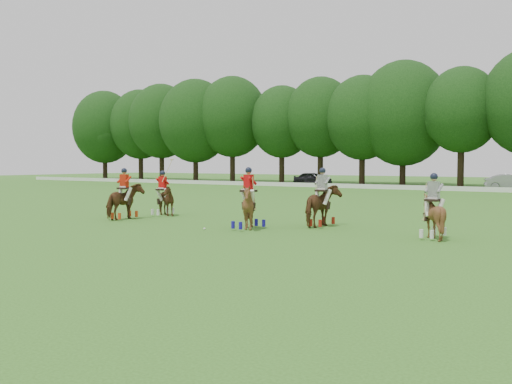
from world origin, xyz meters
The scene contains 11 objects.
ground centered at (0.00, 0.00, 0.00)m, with size 180.00×180.00×0.00m, color #34651C.
tree_line centered at (0.26, 48.05, 8.23)m, with size 117.98×14.32×14.75m.
boundary_rail centered at (0.00, 38.00, 0.22)m, with size 120.00×0.10×0.44m, color white.
car_left centered at (-15.08, 42.50, 0.75)m, with size 1.78×4.43×1.51m, color black.
car_mid centered at (5.87, 42.50, 0.75)m, with size 1.58×4.54×1.49m, color gray.
polo_red_a centered at (-3.83, 2.95, 0.86)m, with size 1.26×2.07×2.36m.
polo_red_b centered at (-3.66, 5.31, 0.78)m, with size 1.52×1.31×2.75m.
polo_red_c centered at (3.12, 2.90, 0.89)m, with size 1.68×1.82×2.43m.
polo_stripe_a centered at (5.10, 5.31, 0.88)m, with size 1.27×2.06×2.41m.
polo_stripe_b centered at (9.92, 4.19, 0.81)m, with size 1.37×1.51×2.26m.
polo_ball centered at (1.75, 1.85, 0.04)m, with size 0.09×0.09×0.09m, color white.
Camera 1 is at (15.65, -15.39, 2.63)m, focal length 40.00 mm.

